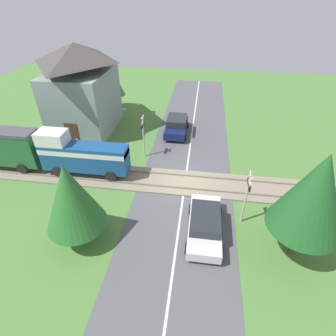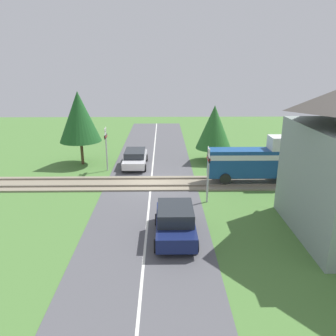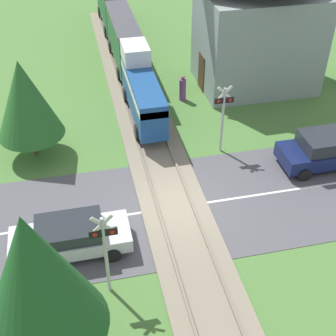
{
  "view_description": "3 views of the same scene",
  "coord_description": "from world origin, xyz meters",
  "px_view_note": "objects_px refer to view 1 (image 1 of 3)",
  "views": [
    {
      "loc": [
        -14.45,
        -0.81,
        11.46
      ],
      "look_at": [
        0.0,
        1.21,
        1.2
      ],
      "focal_mm": 28.0,
      "sensor_mm": 36.0,
      "label": 1
    },
    {
      "loc": [
        21.68,
        0.86,
        8.22
      ],
      "look_at": [
        0.0,
        1.21,
        1.2
      ],
      "focal_mm": 35.0,
      "sensor_mm": 36.0,
      "label": 2
    },
    {
      "loc": [
        -3.41,
        -14.02,
        13.21
      ],
      "look_at": [
        0.0,
        1.21,
        1.2
      ],
      "focal_mm": 50.0,
      "sensor_mm": 36.0,
      "label": 3
    }
  ],
  "objects_px": {
    "car_far_side": "(177,125)",
    "crossing_signal_east_approach": "(143,131)",
    "pedestrian_by_station": "(79,148)",
    "station_building": "(82,91)",
    "car_near_crossing": "(205,223)",
    "crossing_signal_west_approach": "(247,193)"
  },
  "relations": [
    {
      "from": "car_far_side",
      "to": "crossing_signal_east_approach",
      "type": "relative_size",
      "value": 1.16
    },
    {
      "from": "car_far_side",
      "to": "pedestrian_by_station",
      "type": "relative_size",
      "value": 2.67
    },
    {
      "from": "car_far_side",
      "to": "crossing_signal_east_approach",
      "type": "height_order",
      "value": "crossing_signal_east_approach"
    },
    {
      "from": "crossing_signal_east_approach",
      "to": "station_building",
      "type": "xyz_separation_m",
      "value": [
        4.06,
        6.35,
        1.52
      ]
    },
    {
      "from": "car_far_side",
      "to": "station_building",
      "type": "xyz_separation_m",
      "value": [
        -0.18,
        8.47,
        2.89
      ]
    },
    {
      "from": "station_building",
      "to": "pedestrian_by_station",
      "type": "relative_size",
      "value": 5.07
    },
    {
      "from": "car_far_side",
      "to": "pedestrian_by_station",
      "type": "xyz_separation_m",
      "value": [
        -4.82,
        7.38,
        -0.15
      ]
    },
    {
      "from": "car_near_crossing",
      "to": "car_far_side",
      "type": "xyz_separation_m",
      "value": [
        11.65,
        2.88,
        0.11
      ]
    },
    {
      "from": "car_near_crossing",
      "to": "pedestrian_by_station",
      "type": "xyz_separation_m",
      "value": [
        6.84,
        10.26,
        -0.04
      ]
    },
    {
      "from": "car_near_crossing",
      "to": "pedestrian_by_station",
      "type": "relative_size",
      "value": 2.92
    },
    {
      "from": "crossing_signal_west_approach",
      "to": "station_building",
      "type": "height_order",
      "value": "station_building"
    },
    {
      "from": "car_near_crossing",
      "to": "station_building",
      "type": "relative_size",
      "value": 0.58
    },
    {
      "from": "car_far_side",
      "to": "crossing_signal_west_approach",
      "type": "height_order",
      "value": "crossing_signal_west_approach"
    },
    {
      "from": "station_building",
      "to": "pedestrian_by_station",
      "type": "height_order",
      "value": "station_building"
    },
    {
      "from": "car_near_crossing",
      "to": "pedestrian_by_station",
      "type": "height_order",
      "value": "pedestrian_by_station"
    },
    {
      "from": "crossing_signal_west_approach",
      "to": "car_near_crossing",
      "type": "bearing_deg",
      "value": 118.55
    },
    {
      "from": "crossing_signal_west_approach",
      "to": "station_building",
      "type": "distance_m",
      "value": 17.04
    },
    {
      "from": "pedestrian_by_station",
      "to": "car_near_crossing",
      "type": "bearing_deg",
      "value": -123.67
    },
    {
      "from": "car_far_side",
      "to": "crossing_signal_east_approach",
      "type": "distance_m",
      "value": 4.94
    },
    {
      "from": "car_near_crossing",
      "to": "car_far_side",
      "type": "height_order",
      "value": "car_far_side"
    },
    {
      "from": "car_near_crossing",
      "to": "crossing_signal_east_approach",
      "type": "distance_m",
      "value": 9.06
    },
    {
      "from": "car_near_crossing",
      "to": "crossing_signal_east_approach",
      "type": "xyz_separation_m",
      "value": [
        7.41,
        5.0,
        1.49
      ]
    }
  ]
}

